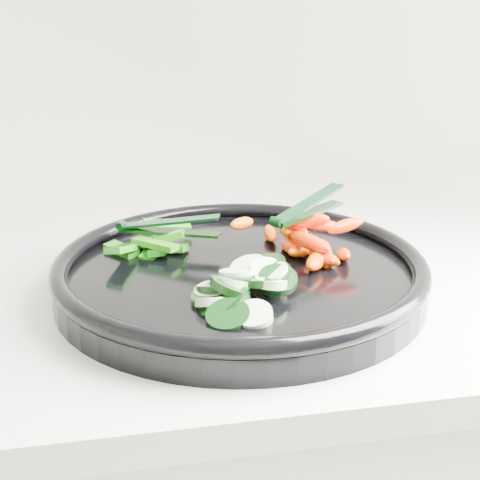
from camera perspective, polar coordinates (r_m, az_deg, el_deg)
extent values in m
cube|color=silver|center=(0.82, 12.00, -1.74)|extent=(2.02, 0.62, 0.03)
cylinder|color=black|center=(0.68, 0.00, -3.38)|extent=(0.47, 0.47, 0.02)
torus|color=black|center=(0.67, 0.00, -1.93)|extent=(0.47, 0.47, 0.02)
cylinder|color=black|center=(0.56, -1.03, -6.50)|extent=(0.04, 0.04, 0.02)
cylinder|color=#D9ECBD|center=(0.56, 1.17, -6.49)|extent=(0.04, 0.04, 0.02)
cylinder|color=black|center=(0.61, -2.10, -4.37)|extent=(0.04, 0.04, 0.02)
cylinder|color=#D5ECBC|center=(0.59, -2.41, -5.29)|extent=(0.04, 0.04, 0.02)
cylinder|color=black|center=(0.63, -0.77, -3.67)|extent=(0.05, 0.05, 0.02)
cylinder|color=beige|center=(0.62, -1.96, -4.17)|extent=(0.04, 0.04, 0.02)
cylinder|color=black|center=(0.60, -1.98, -4.88)|extent=(0.05, 0.05, 0.02)
cylinder|color=#B5D2A8|center=(0.61, -2.35, -4.43)|extent=(0.04, 0.04, 0.01)
cylinder|color=black|center=(0.59, -1.43, -5.38)|extent=(0.05, 0.05, 0.03)
cylinder|color=beige|center=(0.61, -1.72, -4.42)|extent=(0.05, 0.05, 0.02)
cylinder|color=black|center=(0.62, 2.81, -3.20)|extent=(0.04, 0.04, 0.02)
cylinder|color=#CCEABB|center=(0.62, 2.68, -3.05)|extent=(0.05, 0.05, 0.03)
cylinder|color=black|center=(0.61, -0.71, -3.44)|extent=(0.05, 0.05, 0.02)
cylinder|color=#D2F3C2|center=(0.62, -0.21, -2.96)|extent=(0.04, 0.04, 0.02)
cylinder|color=black|center=(0.59, -0.85, -4.08)|extent=(0.04, 0.04, 0.03)
cylinder|color=#DBF9C7|center=(0.60, -0.53, -3.76)|extent=(0.04, 0.04, 0.02)
cylinder|color=black|center=(0.61, 3.24, -3.41)|extent=(0.05, 0.05, 0.03)
cylinder|color=#CFF3C2|center=(0.62, 2.44, -2.88)|extent=(0.05, 0.05, 0.03)
cylinder|color=black|center=(0.63, 1.93, -2.51)|extent=(0.06, 0.06, 0.02)
cylinder|color=#DBFAC8|center=(0.64, 0.74, -2.36)|extent=(0.05, 0.05, 0.02)
cylinder|color=black|center=(0.61, 1.68, -3.55)|extent=(0.04, 0.04, 0.02)
cylinder|color=beige|center=(0.60, 2.65, -3.70)|extent=(0.04, 0.04, 0.01)
ellipsoid|color=#F85500|center=(0.69, 7.18, -1.16)|extent=(0.03, 0.05, 0.03)
ellipsoid|color=#EA5800|center=(0.67, 6.56, -1.78)|extent=(0.04, 0.06, 0.03)
ellipsoid|color=#DB4800|center=(0.68, 7.16, -1.49)|extent=(0.03, 0.04, 0.02)
ellipsoid|color=#F95F00|center=(0.71, 4.34, -0.55)|extent=(0.02, 0.05, 0.03)
ellipsoid|color=#EE2F00|center=(0.70, 8.84, -1.20)|extent=(0.02, 0.04, 0.02)
ellipsoid|color=red|center=(0.72, 4.61, -0.26)|extent=(0.02, 0.05, 0.02)
ellipsoid|color=#F33200|center=(0.68, 7.12, -1.47)|extent=(0.02, 0.05, 0.02)
ellipsoid|color=#E35A00|center=(0.70, 5.19, -0.92)|extent=(0.04, 0.03, 0.02)
ellipsoid|color=#FF4D00|center=(0.75, 2.60, 0.57)|extent=(0.02, 0.04, 0.02)
ellipsoid|color=#E84B00|center=(0.74, 6.06, 1.48)|extent=(0.02, 0.05, 0.02)
ellipsoid|color=red|center=(0.72, 4.57, 0.77)|extent=(0.03, 0.05, 0.03)
ellipsoid|color=#E82C00|center=(0.68, 5.99, -0.18)|extent=(0.04, 0.05, 0.02)
ellipsoid|color=#FF5900|center=(0.72, 4.51, 0.82)|extent=(0.04, 0.05, 0.02)
ellipsoid|color=#EB5800|center=(0.74, 7.08, 1.22)|extent=(0.05, 0.02, 0.02)
ellipsoid|color=#F31500|center=(0.71, 5.82, 1.70)|extent=(0.05, 0.04, 0.03)
ellipsoid|color=#FF5100|center=(0.69, 0.17, 1.42)|extent=(0.04, 0.04, 0.02)
ellipsoid|color=#F90D00|center=(0.70, 5.48, 1.63)|extent=(0.05, 0.02, 0.02)
ellipsoid|color=#E73100|center=(0.70, 9.01, 1.22)|extent=(0.05, 0.03, 0.02)
cube|color=#096209|center=(0.72, -6.80, -0.72)|extent=(0.03, 0.06, 0.02)
cube|color=#1A700A|center=(0.72, -6.32, -0.69)|extent=(0.05, 0.04, 0.01)
cube|color=#0B730A|center=(0.73, -7.21, -0.55)|extent=(0.04, 0.06, 0.02)
cube|color=#186309|center=(0.72, -10.08, -0.81)|extent=(0.04, 0.04, 0.01)
cube|color=#0C6C0A|center=(0.73, -8.23, -0.35)|extent=(0.03, 0.05, 0.02)
cube|color=#1C720A|center=(0.72, -6.88, 0.08)|extent=(0.06, 0.03, 0.02)
cube|color=#0F6109|center=(0.70, -10.02, -0.73)|extent=(0.04, 0.05, 0.02)
cube|color=#266F0A|center=(0.70, -7.27, -0.36)|extent=(0.05, 0.05, 0.01)
cube|color=#126509|center=(0.76, -6.23, 1.26)|extent=(0.06, 0.03, 0.02)
cylinder|color=black|center=(0.66, 3.11, 1.58)|extent=(0.01, 0.01, 0.01)
cube|color=black|center=(0.71, 5.87, 2.27)|extent=(0.10, 0.08, 0.00)
cube|color=black|center=(0.70, 5.90, 3.17)|extent=(0.10, 0.08, 0.02)
cylinder|color=black|center=(0.74, -10.14, 1.28)|extent=(0.01, 0.01, 0.01)
cube|color=black|center=(0.72, -6.04, 0.69)|extent=(0.11, 0.06, 0.00)
cube|color=black|center=(0.72, -6.07, 1.56)|extent=(0.11, 0.06, 0.02)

